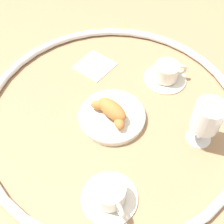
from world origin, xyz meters
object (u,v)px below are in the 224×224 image
object	(u,v)px
pastry_plate	(112,116)
folded_napkin	(95,65)
coffee_cup_near	(110,195)
coffee_cup_far	(166,73)
croissant_large	(111,110)
juice_glass_left	(207,118)

from	to	relation	value
pastry_plate	folded_napkin	bearing A→B (deg)	-20.10
pastry_plate	folded_napkin	xyz separation A→B (m)	(0.21, -0.08, -0.01)
folded_napkin	coffee_cup_near	bearing A→B (deg)	151.58
coffee_cup_far	folded_napkin	world-z (taller)	coffee_cup_far
pastry_plate	folded_napkin	size ratio (longest dim) A/B	1.75
croissant_large	coffee_cup_far	xyz separation A→B (m)	(0.03, -0.23, -0.01)
juice_glass_left	folded_napkin	world-z (taller)	juice_glass_left
coffee_cup_near	coffee_cup_far	size ratio (longest dim) A/B	1.00
coffee_cup_far	folded_napkin	bearing A→B (deg)	40.17
folded_napkin	juice_glass_left	bearing A→B (deg)	-169.05
pastry_plate	coffee_cup_near	distance (m)	0.24
juice_glass_left	folded_napkin	xyz separation A→B (m)	(0.40, 0.08, -0.09)
coffee_cup_near	juice_glass_left	world-z (taller)	juice_glass_left
pastry_plate	juice_glass_left	world-z (taller)	juice_glass_left
coffee_cup_near	folded_napkin	world-z (taller)	coffee_cup_near
croissant_large	pastry_plate	bearing A→B (deg)	-81.00
coffee_cup_far	juice_glass_left	distance (m)	0.24
coffee_cup_near	folded_napkin	size ratio (longest dim) A/B	1.24
croissant_large	juice_glass_left	distance (m)	0.25
pastry_plate	juice_glass_left	bearing A→B (deg)	-140.88
croissant_large	folded_napkin	world-z (taller)	croissant_large
coffee_cup_near	folded_napkin	xyz separation A→B (m)	(0.40, -0.22, -0.02)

